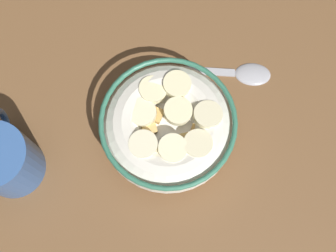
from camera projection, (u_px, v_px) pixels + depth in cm
name	position (u px, v px, depth cm)	size (l,w,h in cm)	color
ground_plane	(168.00, 135.00, 54.78)	(112.04, 112.04, 2.00)	brown
cereal_bowl	(168.00, 126.00, 51.12)	(15.54, 15.54, 5.55)	silver
spoon	(241.00, 73.00, 55.68)	(5.10, 13.77, 0.80)	#A5A5AD
coffee_mug	(4.00, 160.00, 48.95)	(9.78, 7.22, 7.73)	#335999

